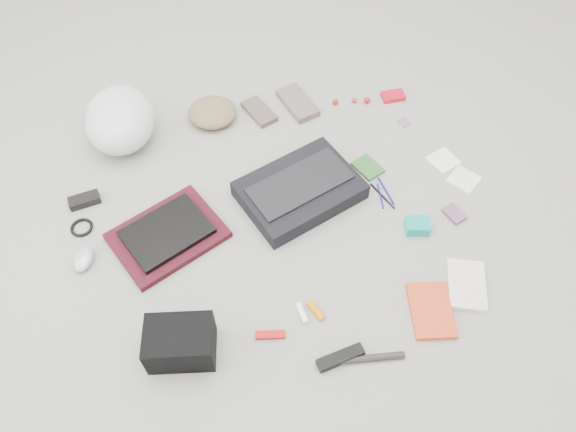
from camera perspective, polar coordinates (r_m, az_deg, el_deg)
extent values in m
plane|color=gray|center=(2.13, 0.00, -0.78)|extent=(4.00, 4.00, 0.00)
cube|color=black|center=(2.18, 1.20, 2.63)|extent=(0.52, 0.44, 0.07)
cube|color=black|center=(2.15, 1.22, 3.32)|extent=(0.43, 0.30, 0.01)
cube|color=#380C14|center=(2.13, -12.11, -1.95)|extent=(0.47, 0.42, 0.03)
cube|color=black|center=(2.12, -12.22, -1.60)|extent=(0.36, 0.32, 0.02)
ellipsoid|color=white|center=(2.44, -16.70, 9.34)|extent=(0.33, 0.39, 0.21)
ellipsoid|color=brown|center=(2.49, -7.70, 10.39)|extent=(0.27, 0.26, 0.07)
cube|color=brown|center=(2.51, -2.95, 10.54)|extent=(0.14, 0.19, 0.03)
cube|color=#6A5C57|center=(2.54, 0.99, 11.43)|extent=(0.16, 0.24, 0.03)
cube|color=black|center=(2.32, -19.97, 1.52)|extent=(0.12, 0.07, 0.03)
torus|color=black|center=(2.25, -20.23, -1.11)|extent=(0.11, 0.11, 0.01)
ellipsoid|color=#B0B0B6|center=(2.15, -20.05, -4.09)|extent=(0.10, 0.13, 0.04)
cube|color=black|center=(1.86, -10.89, -12.53)|extent=(0.24, 0.19, 0.14)
cube|color=#9F0B0B|center=(1.90, -1.83, -11.99)|extent=(0.10, 0.05, 0.02)
cylinder|color=white|center=(1.93, 1.44, -9.82)|extent=(0.03, 0.08, 0.02)
cylinder|color=orange|center=(1.94, 2.84, -9.57)|extent=(0.05, 0.08, 0.02)
cube|color=black|center=(1.87, 5.34, -14.14)|extent=(0.16, 0.06, 0.03)
cylinder|color=black|center=(1.88, 7.80, -14.16)|extent=(0.26, 0.06, 0.02)
cube|color=#EE4822|center=(2.00, 14.33, -9.27)|extent=(0.18, 0.23, 0.02)
cube|color=silver|center=(2.08, 17.68, -6.69)|extent=(0.19, 0.23, 0.02)
cube|color=#2A5B29|center=(2.32, 8.09, 4.91)|extent=(0.12, 0.14, 0.01)
cylinder|color=#1A11A2|center=(2.24, 9.37, 2.02)|extent=(0.03, 0.12, 0.01)
cylinder|color=black|center=(2.24, 9.58, 2.02)|extent=(0.06, 0.14, 0.01)
cylinder|color=navy|center=(2.26, 9.93, 2.53)|extent=(0.02, 0.14, 0.01)
cube|color=#0BA995|center=(2.16, 13.01, -0.96)|extent=(0.10, 0.09, 0.04)
cube|color=#7A4D6D|center=(2.24, 16.52, 0.20)|extent=(0.08, 0.10, 0.02)
cube|color=white|center=(2.41, 15.51, 5.47)|extent=(0.14, 0.14, 0.01)
cube|color=white|center=(2.37, 17.44, 3.56)|extent=(0.15, 0.15, 0.01)
sphere|color=#B81E01|center=(2.56, 4.84, 11.49)|extent=(0.03, 0.03, 0.03)
sphere|color=#A32B1A|center=(2.58, 6.74, 11.60)|extent=(0.03, 0.03, 0.02)
sphere|color=#A50E1D|center=(2.58, 8.03, 11.57)|extent=(0.03, 0.03, 0.03)
cube|color=red|center=(2.63, 10.63, 11.88)|extent=(0.10, 0.07, 0.02)
cube|color=gray|center=(2.53, 11.71, 9.28)|extent=(0.06, 0.06, 0.00)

